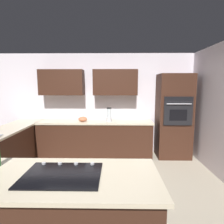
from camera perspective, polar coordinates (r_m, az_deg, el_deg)
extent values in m
plane|color=#9E937F|center=(3.42, -6.42, -23.40)|extent=(14.00, 14.00, 0.00)
cube|color=silver|center=(5.03, -3.60, 2.52)|extent=(6.00, 0.10, 2.60)
cube|color=#381E14|center=(4.77, 0.98, 8.95)|extent=(1.10, 0.34, 0.63)
cube|color=#381E14|center=(4.96, -15.00, 8.65)|extent=(1.10, 0.34, 0.63)
cube|color=#381E14|center=(4.83, -5.06, -8.25)|extent=(2.80, 0.60, 0.86)
cube|color=beige|center=(4.73, -5.13, -3.00)|extent=(2.84, 0.64, 0.04)
cube|color=#381E14|center=(4.31, -30.75, -11.39)|extent=(0.60, 2.90, 0.86)
cube|color=#381E14|center=(2.26, -14.37, -28.87)|extent=(1.85, 0.80, 0.86)
cube|color=beige|center=(2.03, -14.83, -18.61)|extent=(1.93, 0.88, 0.04)
cube|color=#381E14|center=(4.89, 18.20, -1.21)|extent=(0.80, 0.60, 2.06)
cube|color=black|center=(4.58, 19.42, -0.38)|extent=(0.66, 0.03, 0.56)
cube|color=black|center=(4.57, 19.44, -0.90)|extent=(0.40, 0.01, 0.26)
cube|color=black|center=(4.55, 19.61, 3.73)|extent=(0.66, 0.02, 0.11)
cylinder|color=silver|center=(4.52, 19.69, 2.31)|extent=(0.56, 0.02, 0.02)
cube|color=black|center=(2.01, -14.86, -17.92)|extent=(0.76, 0.56, 0.01)
cylinder|color=#B2B2B7|center=(2.16, -6.00, -15.33)|extent=(0.04, 0.04, 0.02)
cylinder|color=#B2B2B7|center=(2.19, -10.84, -15.12)|extent=(0.04, 0.04, 0.02)
cylinder|color=#B2B2B7|center=(2.23, -15.53, -14.81)|extent=(0.04, 0.04, 0.02)
cylinder|color=#B2B2B7|center=(2.29, -19.99, -14.43)|extent=(0.04, 0.04, 0.02)
cylinder|color=silver|center=(4.64, -0.90, -2.23)|extent=(0.15, 0.15, 0.11)
cylinder|color=silver|center=(4.61, -0.90, -0.27)|extent=(0.11, 0.11, 0.21)
cylinder|color=black|center=(4.60, -0.91, 1.19)|extent=(0.12, 0.12, 0.03)
ellipsoid|color=#CC724C|center=(4.70, -8.84, -2.12)|extent=(0.22, 0.22, 0.12)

